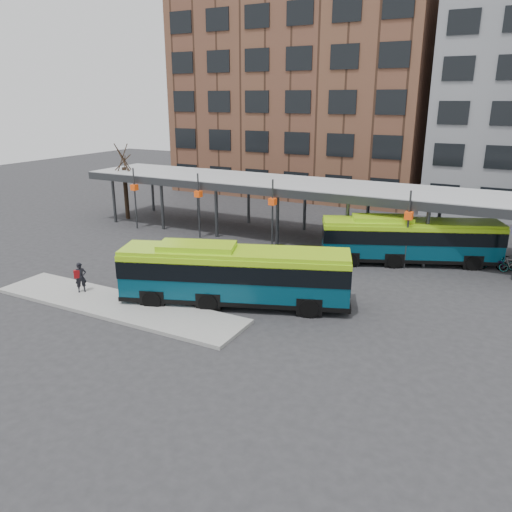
% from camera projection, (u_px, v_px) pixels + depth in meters
% --- Properties ---
extents(ground, '(120.00, 120.00, 0.00)m').
position_uv_depth(ground, '(241.00, 306.00, 25.08)').
color(ground, '#28282B').
rests_on(ground, ground).
extents(boarding_island, '(14.00, 3.00, 0.18)m').
position_uv_depth(boarding_island, '(116.00, 305.00, 24.95)').
color(boarding_island, gray).
rests_on(boarding_island, ground).
extents(canopy, '(40.00, 6.53, 4.80)m').
position_uv_depth(canopy, '(330.00, 189.00, 34.77)').
color(canopy, '#999B9E').
rests_on(canopy, ground).
extents(tree, '(1.64, 1.64, 5.60)m').
position_uv_depth(tree, '(126.00, 191.00, 42.43)').
color(tree, black).
rests_on(tree, ground).
extents(building_brick, '(26.00, 14.00, 22.00)m').
position_uv_depth(building_brick, '(305.00, 88.00, 53.17)').
color(building_brick, brown).
rests_on(building_brick, ground).
extents(bus_front, '(11.47, 6.20, 3.13)m').
position_uv_depth(bus_front, '(234.00, 274.00, 24.81)').
color(bus_front, '#06374A').
rests_on(bus_front, ground).
extents(bus_rear, '(10.90, 6.35, 2.99)m').
position_uv_depth(bus_rear, '(410.00, 239.00, 31.12)').
color(bus_rear, '#06374A').
rests_on(bus_rear, ground).
extents(pedestrian, '(0.67, 0.69, 1.60)m').
position_uv_depth(pedestrian, '(80.00, 277.00, 26.16)').
color(pedestrian, black).
rests_on(pedestrian, boarding_island).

